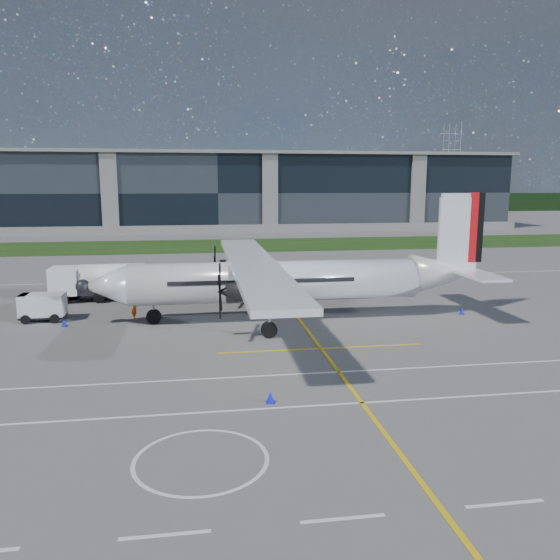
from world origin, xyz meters
TOP-DOWN VIEW (x-y plane):
  - ground at (0.00, 40.00)m, footprint 400.00×400.00m
  - grass_strip at (0.00, 48.00)m, footprint 400.00×18.00m
  - terminal_building at (0.00, 80.00)m, footprint 120.00×20.00m
  - tree_line at (0.00, 140.00)m, footprint 400.00×6.00m
  - pylon_east at (85.00, 150.00)m, footprint 9.00×4.60m
  - yellow_taxiway_centerline at (3.00, 10.00)m, footprint 0.20×70.00m
  - white_lane_line at (0.00, -14.00)m, footprint 90.00×0.15m
  - turboprop_aircraft at (2.40, 1.26)m, footprint 28.33×29.38m
  - fuel_tanker_truck at (-12.58, 9.75)m, footprint 7.95×2.58m
  - baggage_tug at (-14.74, 3.33)m, footprint 3.15×1.89m
  - ground_crew_person at (-8.47, 2.64)m, footprint 0.68×0.86m
  - safety_cone_portwing at (-0.96, -13.36)m, footprint 0.36×0.36m
  - safety_cone_stbdwing at (-0.18, 15.32)m, footprint 0.36×0.36m
  - safety_cone_tail at (15.05, 0.73)m, footprint 0.36×0.36m
  - safety_cone_fwd at (-12.95, 1.47)m, footprint 0.36×0.36m

SIDE VIEW (x-z plane):
  - ground at x=0.00m, z-range 0.00..0.00m
  - yellow_taxiway_centerline at x=3.00m, z-range 0.00..0.01m
  - white_lane_line at x=0.00m, z-range 0.00..0.01m
  - grass_strip at x=0.00m, z-range 0.00..0.04m
  - safety_cone_portwing at x=-0.96m, z-range 0.00..0.50m
  - safety_cone_stbdwing at x=-0.18m, z-range 0.00..0.50m
  - safety_cone_tail at x=15.05m, z-range 0.00..0.50m
  - safety_cone_fwd at x=-12.95m, z-range 0.00..0.50m
  - baggage_tug at x=-14.74m, z-range 0.00..1.89m
  - ground_crew_person at x=-8.47m, z-range 0.00..1.91m
  - fuel_tanker_truck at x=-12.58m, z-range 0.00..2.98m
  - tree_line at x=0.00m, z-range 0.00..6.00m
  - turboprop_aircraft at x=2.40m, z-range 0.00..8.81m
  - terminal_building at x=0.00m, z-range 0.00..15.00m
  - pylon_east at x=85.00m, z-range 0.00..30.00m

